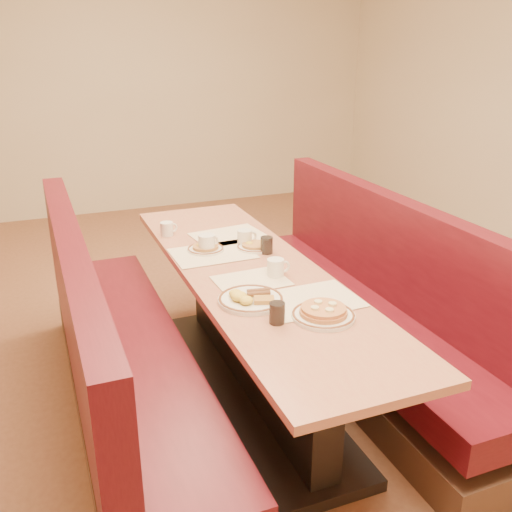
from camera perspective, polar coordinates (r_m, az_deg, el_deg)
name	(u,v)px	position (r m, az deg, el deg)	size (l,w,h in m)	color
ground	(253,392)	(3.35, -0.35, -13.40)	(8.00, 8.00, 0.00)	#9E6647
room_envelope	(252,28)	(2.77, -0.45, 21.82)	(6.04, 8.04, 2.82)	beige
diner_table	(252,334)	(3.15, -0.37, -7.77)	(0.70, 2.50, 0.75)	black
booth_left	(117,362)	(3.01, -13.69, -10.27)	(0.55, 2.50, 1.05)	#4C3326
booth_right	(367,313)	(3.46, 11.04, -5.66)	(0.55, 2.50, 1.05)	#4C3326
placemat_near_left	(251,281)	(2.86, -0.48, -2.48)	(0.36, 0.27, 0.00)	#FFF1C7
placemat_near_right	(311,300)	(2.66, 5.55, -4.38)	(0.44, 0.33, 0.00)	#FFF1C7
placemat_far_left	(212,253)	(3.22, -4.39, 0.27)	(0.45, 0.33, 0.00)	#FFF1C7
placemat_far_right	(229,236)	(3.51, -2.73, 2.05)	(0.43, 0.32, 0.00)	#FFF1C7
pancake_plate	(323,313)	(2.50, 6.75, -5.71)	(0.28, 0.28, 0.06)	white
eggs_plate	(250,299)	(2.63, -0.61, -4.29)	(0.30, 0.30, 0.06)	white
extra_plate_mid	(254,246)	(3.29, -0.17, 0.97)	(0.21, 0.21, 0.04)	white
extra_plate_far	(205,248)	(3.27, -5.08, 0.76)	(0.21, 0.21, 0.04)	white
coffee_mug_a	(276,267)	(2.90, 2.03, -1.15)	(0.12, 0.09, 0.09)	white
coffee_mug_b	(207,243)	(3.24, -4.89, 1.30)	(0.13, 0.10, 0.10)	white
coffee_mug_c	(245,237)	(3.34, -1.09, 1.88)	(0.12, 0.09, 0.09)	white
coffee_mug_d	(167,229)	(3.56, -8.87, 2.73)	(0.11, 0.08, 0.08)	white
soda_tumbler_near	(277,313)	(2.44, 2.12, -5.72)	(0.07, 0.07, 0.09)	black
soda_tumbler_mid	(267,245)	(3.22, 1.07, 1.09)	(0.07, 0.07, 0.10)	black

